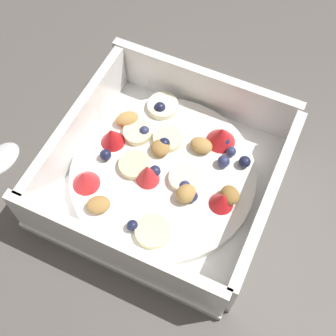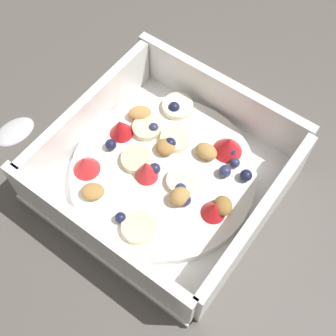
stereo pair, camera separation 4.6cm
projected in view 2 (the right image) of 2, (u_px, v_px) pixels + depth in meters
ground_plane at (163, 181)px, 0.48m from camera, size 2.40×2.40×0.00m
fruit_bowl at (168, 172)px, 0.47m from camera, size 0.21×0.21×0.07m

